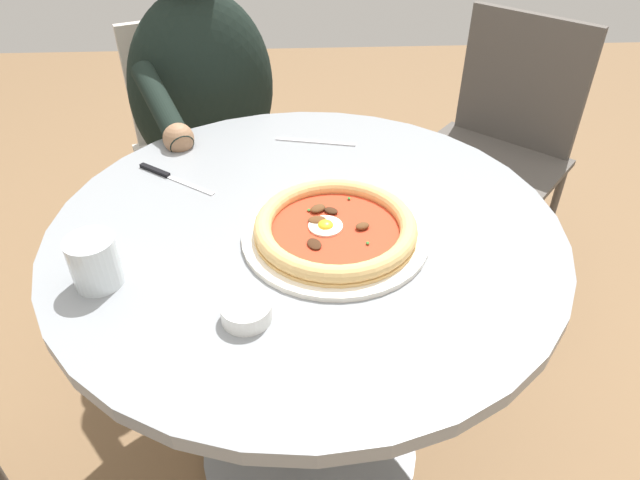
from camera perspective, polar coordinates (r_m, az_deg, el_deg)
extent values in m
cube|color=brown|center=(1.63, -1.00, -19.91)|extent=(6.00, 6.00, 0.02)
cylinder|color=gray|center=(1.09, -1.41, 0.97)|extent=(0.95, 0.95, 0.03)
cylinder|color=gray|center=(1.33, -1.17, -11.36)|extent=(0.10, 0.10, 0.68)
cylinder|color=gray|center=(1.61, -1.01, -19.53)|extent=(0.55, 0.55, 0.02)
cylinder|color=white|center=(1.04, 1.51, 0.43)|extent=(0.34, 0.34, 0.01)
cylinder|color=#E0B26B|center=(1.04, 1.52, 0.78)|extent=(0.29, 0.29, 0.01)
torus|color=#E0B26B|center=(1.03, 1.53, 1.35)|extent=(0.29, 0.29, 0.03)
cylinder|color=red|center=(1.03, 1.53, 1.00)|extent=(0.27, 0.27, 0.00)
cylinder|color=white|center=(1.04, 0.55, 1.38)|extent=(0.06, 0.06, 0.00)
ellipsoid|color=yellow|center=(1.04, 0.55, 1.47)|extent=(0.03, 0.03, 0.02)
ellipsoid|color=brown|center=(1.08, -0.21, 3.13)|extent=(0.04, 0.04, 0.01)
ellipsoid|color=#3D2314|center=(0.99, -0.57, -0.38)|extent=(0.04, 0.03, 0.01)
ellipsoid|color=brown|center=(1.05, -0.30, 1.99)|extent=(0.03, 0.03, 0.01)
ellipsoid|color=brown|center=(1.03, 4.20, 1.39)|extent=(0.03, 0.03, 0.01)
ellipsoid|color=#3D2314|center=(1.07, 1.10, 2.91)|extent=(0.03, 0.03, 0.01)
ellipsoid|color=#2D6B28|center=(1.00, 4.71, -0.29)|extent=(0.01, 0.01, 0.00)
ellipsoid|color=#2D6B28|center=(1.11, 2.88, 4.12)|extent=(0.01, 0.01, 0.00)
ellipsoid|color=#2D6B28|center=(1.08, -1.11, 2.98)|extent=(0.01, 0.01, 0.00)
cylinder|color=silver|center=(0.99, -21.29, -2.00)|extent=(0.08, 0.08, 0.09)
cylinder|color=silver|center=(1.01, -20.89, -3.39)|extent=(0.07, 0.07, 0.02)
cube|color=silver|center=(1.22, -12.61, 5.25)|extent=(0.08, 0.10, 0.00)
cube|color=black|center=(1.28, -15.92, 6.61)|extent=(0.06, 0.07, 0.01)
cylinder|color=white|center=(0.89, -7.26, -7.01)|extent=(0.08, 0.08, 0.03)
cylinder|color=olive|center=(0.88, -7.30, -6.68)|extent=(0.06, 0.06, 0.01)
cube|color=#BCBCC1|center=(1.35, -0.44, 9.63)|extent=(0.05, 0.18, 0.00)
cube|color=#282833|center=(1.92, -9.62, 0.63)|extent=(0.39, 0.42, 0.45)
ellipsoid|color=black|center=(1.67, -11.41, 14.23)|extent=(0.35, 0.45, 0.54)
cylinder|color=black|center=(1.43, -15.32, 12.56)|extent=(0.26, 0.17, 0.14)
sphere|color=#936B4C|center=(1.36, -13.73, 9.68)|extent=(0.07, 0.07, 0.07)
cube|color=beige|center=(1.83, -10.86, 7.51)|extent=(0.51, 0.51, 0.02)
cube|color=beige|center=(1.91, -13.17, 15.12)|extent=(0.15, 0.34, 0.38)
cylinder|color=#B7B2A8|center=(1.80, -13.80, -2.92)|extent=(0.02, 0.02, 0.46)
cylinder|color=#B7B2A8|center=(1.86, -3.34, -0.03)|extent=(0.02, 0.02, 0.46)
cylinder|color=#B7B2A8|center=(2.08, -16.09, 2.88)|extent=(0.02, 0.02, 0.46)
cylinder|color=#B7B2A8|center=(2.14, -6.91, 5.23)|extent=(0.02, 0.02, 0.46)
cube|color=#504A45|center=(1.83, 15.51, 6.78)|extent=(0.60, 0.60, 0.02)
cube|color=#504A45|center=(1.91, 19.29, 14.47)|extent=(0.27, 0.30, 0.40)
cylinder|color=#4C4742|center=(1.89, 6.57, 0.30)|extent=(0.02, 0.02, 0.46)
cylinder|color=#4C4742|center=(1.77, 17.08, -4.45)|extent=(0.02, 0.02, 0.46)
cylinder|color=#4C4742|center=(2.17, 12.17, 5.16)|extent=(0.02, 0.02, 0.46)
cylinder|color=#4C4742|center=(2.07, 21.49, 1.33)|extent=(0.02, 0.02, 0.46)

